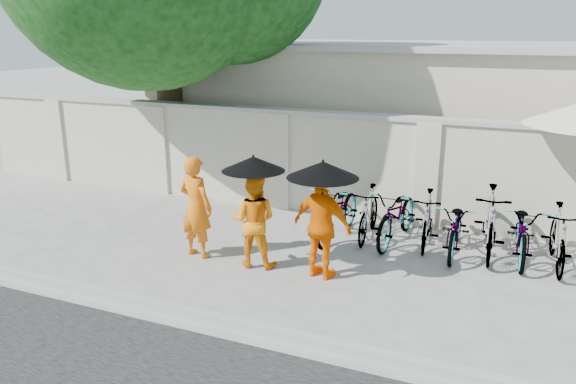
% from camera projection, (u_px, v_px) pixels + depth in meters
% --- Properties ---
extents(ground, '(80.00, 80.00, 0.00)m').
position_uv_depth(ground, '(259.00, 271.00, 8.80)').
color(ground, '#AAA8A3').
extents(kerb, '(40.00, 0.16, 0.12)m').
position_uv_depth(kerb, '(202.00, 316.00, 7.28)').
color(kerb, '#A1A1A1').
rests_on(kerb, ground).
extents(compound_wall, '(20.00, 0.30, 2.00)m').
position_uv_depth(compound_wall, '(376.00, 170.00, 10.97)').
color(compound_wall, beige).
rests_on(compound_wall, ground).
extents(building_behind, '(14.00, 6.00, 3.20)m').
position_uv_depth(building_behind, '(456.00, 115.00, 13.79)').
color(building_behind, beige).
rests_on(building_behind, ground).
extents(monk_left, '(0.68, 0.50, 1.70)m').
position_uv_depth(monk_left, '(196.00, 207.00, 9.16)').
color(monk_left, orange).
rests_on(monk_left, ground).
extents(monk_center, '(0.82, 0.69, 1.51)m').
position_uv_depth(monk_center, '(254.00, 220.00, 8.81)').
color(monk_center, orange).
rests_on(monk_center, ground).
extents(parasol_center, '(0.97, 0.97, 0.95)m').
position_uv_depth(parasol_center, '(253.00, 164.00, 8.45)').
color(parasol_center, black).
rests_on(parasol_center, ground).
extents(monk_right, '(1.03, 0.60, 1.65)m').
position_uv_depth(monk_right, '(322.00, 226.00, 8.35)').
color(monk_right, '#FF7001').
rests_on(monk_right, ground).
extents(parasol_right, '(1.06, 1.06, 0.90)m').
position_uv_depth(parasol_right, '(323.00, 170.00, 8.03)').
color(parasol_right, black).
rests_on(parasol_right, ground).
extents(bike_0, '(0.75, 1.97, 1.02)m').
position_uv_depth(bike_0, '(339.00, 210.00, 10.07)').
color(bike_0, '#A1A1AB').
rests_on(bike_0, ground).
extents(bike_1, '(0.54, 1.60, 0.95)m').
position_uv_depth(bike_1, '(369.00, 213.00, 10.04)').
color(bike_1, '#A1A1AB').
rests_on(bike_1, ground).
extents(bike_2, '(0.85, 1.97, 1.01)m').
position_uv_depth(bike_2, '(397.00, 215.00, 9.86)').
color(bike_2, '#A1A1AB').
rests_on(bike_2, ground).
extents(bike_3, '(0.59, 1.63, 0.96)m').
position_uv_depth(bike_3, '(427.00, 219.00, 9.69)').
color(bike_3, '#A1A1AB').
rests_on(bike_3, ground).
extents(bike_4, '(0.67, 1.78, 0.93)m').
position_uv_depth(bike_4, '(457.00, 227.00, 9.37)').
color(bike_4, '#A1A1AB').
rests_on(bike_4, ground).
extents(bike_5, '(0.68, 1.93, 1.14)m').
position_uv_depth(bike_5, '(490.00, 222.00, 9.29)').
color(bike_5, '#A1A1AB').
rests_on(bike_5, ground).
extents(bike_6, '(0.76, 1.90, 0.98)m').
position_uv_depth(bike_6, '(523.00, 231.00, 9.12)').
color(bike_6, '#A1A1AB').
rests_on(bike_6, ground).
extents(bike_7, '(0.59, 1.69, 1.00)m').
position_uv_depth(bike_7, '(558.00, 237.00, 8.80)').
color(bike_7, '#A1A1AB').
rests_on(bike_7, ground).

